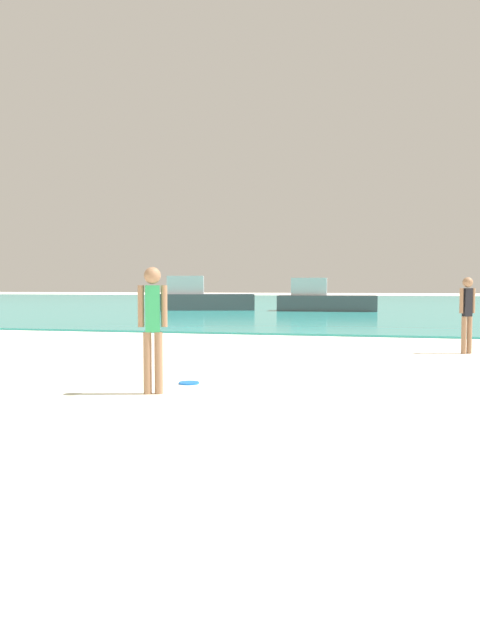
% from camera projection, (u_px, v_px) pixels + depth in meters
% --- Properties ---
extents(ground, '(200.00, 200.00, 0.00)m').
position_uv_depth(ground, '(74.00, 543.00, 3.24)').
color(ground, silver).
extents(water, '(160.00, 60.00, 0.06)m').
position_uv_depth(water, '(362.00, 303.00, 45.38)').
color(water, teal).
rests_on(water, ground).
extents(person_standing, '(0.35, 0.21, 1.59)m').
position_uv_depth(person_standing, '(153.00, 322.00, 7.60)').
color(person_standing, '#936B4C').
rests_on(person_standing, ground).
extents(frisbee, '(0.29, 0.29, 0.03)m').
position_uv_depth(frisbee, '(189.00, 383.00, 8.43)').
color(frisbee, blue).
rests_on(frisbee, ground).
extents(person_distant, '(0.31, 0.22, 1.52)m').
position_uv_depth(person_distant, '(467.00, 310.00, 12.07)').
color(person_distant, '#936B4C').
rests_on(person_distant, ground).
extents(boat_near, '(5.00, 1.92, 1.66)m').
position_uv_depth(boat_near, '(323.00, 300.00, 30.59)').
color(boat_near, '#4C4C51').
rests_on(boat_near, water).
extents(boat_far, '(5.48, 3.01, 1.78)m').
position_uv_depth(boat_far, '(200.00, 298.00, 31.79)').
color(boat_far, '#4C4C51').
rests_on(boat_far, water).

